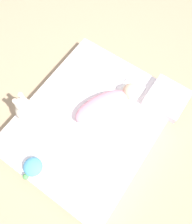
# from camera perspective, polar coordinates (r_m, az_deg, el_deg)

# --- Properties ---
(ground_plane) EXTENTS (12.00, 12.00, 0.00)m
(ground_plane) POSITION_cam_1_polar(r_m,az_deg,el_deg) (1.85, -1.44, -3.37)
(ground_plane) COLOR #9E8466
(bed_mattress) EXTENTS (1.26, 1.02, 0.13)m
(bed_mattress) POSITION_cam_1_polar(r_m,az_deg,el_deg) (1.79, -1.49, -2.67)
(bed_mattress) COLOR white
(bed_mattress) RESTS_ON ground_plane
(burp_cloth) EXTENTS (0.16, 0.17, 0.02)m
(burp_cloth) POSITION_cam_1_polar(r_m,az_deg,el_deg) (1.85, 9.27, 5.76)
(burp_cloth) COLOR white
(burp_cloth) RESTS_ON bed_mattress
(swaddled_baby) EXTENTS (0.55, 0.38, 0.13)m
(swaddled_baby) POSITION_cam_1_polar(r_m,az_deg,el_deg) (1.71, 2.91, 2.16)
(swaddled_baby) COLOR pink
(swaddled_baby) RESTS_ON bed_mattress
(pillow) EXTENTS (0.30, 0.29, 0.08)m
(pillow) POSITION_cam_1_polar(r_m,az_deg,el_deg) (1.85, 18.03, 3.41)
(pillow) COLOR white
(pillow) RESTS_ON bed_mattress
(bunny_plush) EXTENTS (0.17, 0.17, 0.31)m
(bunny_plush) POSITION_cam_1_polar(r_m,az_deg,el_deg) (1.72, -17.81, 0.77)
(bunny_plush) COLOR beige
(bunny_plush) RESTS_ON bed_mattress
(turtle_plush) EXTENTS (0.17, 0.14, 0.08)m
(turtle_plush) POSITION_cam_1_polar(r_m,az_deg,el_deg) (1.66, -16.22, -13.68)
(turtle_plush) COLOR #4C99C6
(turtle_plush) RESTS_ON bed_mattress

